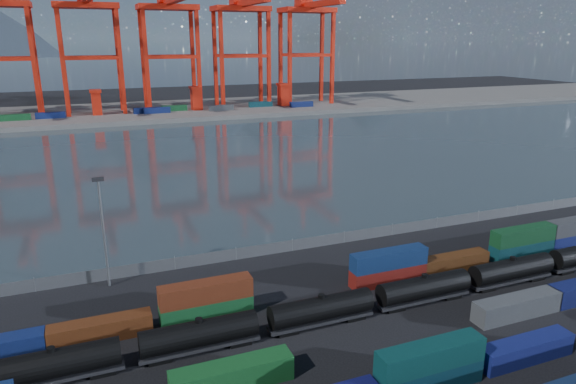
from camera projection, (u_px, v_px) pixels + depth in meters
name	position (u px, v px, depth m)	size (l,w,h in m)	color
ground	(378.00, 334.00, 63.21)	(700.00, 700.00, 0.00)	black
harbor_water	(197.00, 158.00, 156.64)	(700.00, 700.00, 0.00)	#2D3B42
far_quay	(151.00, 111.00, 249.78)	(700.00, 70.00, 2.00)	#514F4C
container_row_mid	(364.00, 341.00, 58.82)	(142.27, 2.62, 5.59)	#37393B
container_row_north	(405.00, 267.00, 76.99)	(141.79, 2.44, 5.20)	navy
tanker_string	(263.00, 322.00, 61.91)	(122.58, 3.02, 4.33)	black
waterfront_fence	(292.00, 245.00, 87.83)	(160.12, 0.12, 2.20)	#595B5E
yard_light_mast	(103.00, 227.00, 73.04)	(1.60, 0.40, 16.60)	slate
gantry_cranes	(129.00, 19.00, 228.90)	(202.08, 51.99, 70.40)	red
quay_containers	(130.00, 111.00, 232.29)	(172.58, 10.99, 2.60)	navy
straddle_carriers	(148.00, 99.00, 238.04)	(140.00, 7.00, 11.10)	red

